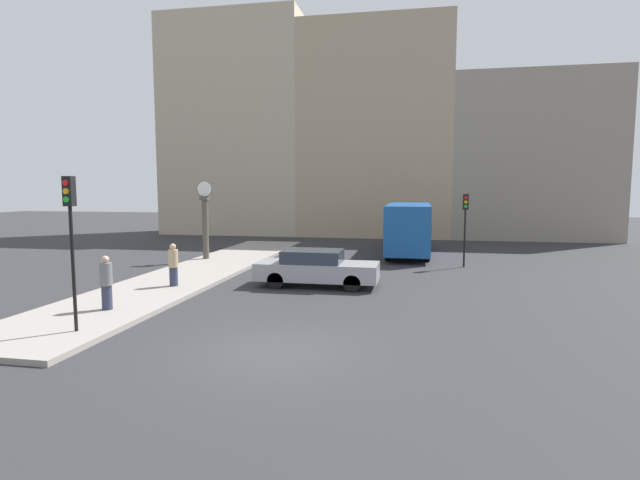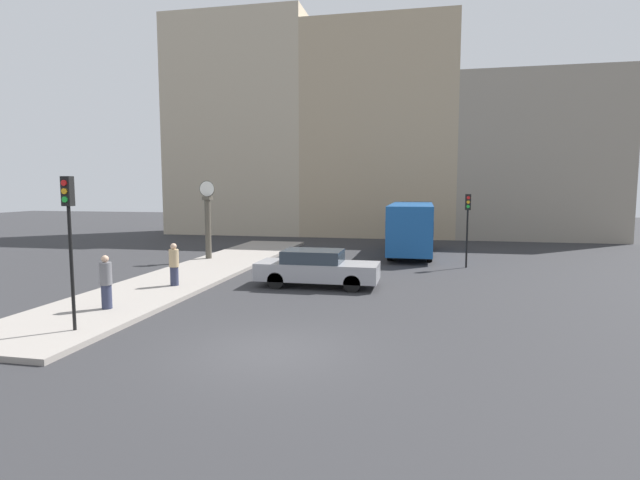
{
  "view_description": "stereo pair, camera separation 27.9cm",
  "coord_description": "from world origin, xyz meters",
  "px_view_note": "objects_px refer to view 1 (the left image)",
  "views": [
    {
      "loc": [
        3.27,
        -11.11,
        3.89
      ],
      "look_at": [
        -0.26,
        7.05,
        1.93
      ],
      "focal_mm": 28.0,
      "sensor_mm": 36.0,
      "label": 1
    },
    {
      "loc": [
        3.54,
        -11.05,
        3.89
      ],
      "look_at": [
        -0.26,
        7.05,
        1.93
      ],
      "focal_mm": 28.0,
      "sensor_mm": 36.0,
      "label": 2
    }
  ],
  "objects_px": {
    "traffic_light_near": "(71,222)",
    "pedestrian_tan_coat": "(173,265)",
    "street_clock": "(205,221)",
    "pedestrian_grey_jacket": "(106,283)",
    "sedan_car": "(316,268)",
    "traffic_light_far": "(465,215)",
    "bus_distant": "(409,226)"
  },
  "relations": [
    {
      "from": "pedestrian_tan_coat",
      "to": "traffic_light_far",
      "type": "bearing_deg",
      "value": 34.11
    },
    {
      "from": "sedan_car",
      "to": "pedestrian_tan_coat",
      "type": "xyz_separation_m",
      "value": [
        -5.2,
        -1.68,
        0.23
      ]
    },
    {
      "from": "traffic_light_near",
      "to": "pedestrian_tan_coat",
      "type": "distance_m",
      "value": 6.39
    },
    {
      "from": "bus_distant",
      "to": "pedestrian_tan_coat",
      "type": "xyz_separation_m",
      "value": [
        -8.57,
        -11.94,
        -0.71
      ]
    },
    {
      "from": "sedan_car",
      "to": "bus_distant",
      "type": "distance_m",
      "value": 10.84
    },
    {
      "from": "traffic_light_near",
      "to": "pedestrian_tan_coat",
      "type": "bearing_deg",
      "value": 93.39
    },
    {
      "from": "pedestrian_tan_coat",
      "to": "bus_distant",
      "type": "bearing_deg",
      "value": 54.31
    },
    {
      "from": "street_clock",
      "to": "pedestrian_tan_coat",
      "type": "height_order",
      "value": "street_clock"
    },
    {
      "from": "sedan_car",
      "to": "traffic_light_near",
      "type": "xyz_separation_m",
      "value": [
        -4.84,
        -7.71,
        2.28
      ]
    },
    {
      "from": "traffic_light_near",
      "to": "pedestrian_tan_coat",
      "type": "relative_size",
      "value": 2.48
    },
    {
      "from": "sedan_car",
      "to": "pedestrian_grey_jacket",
      "type": "height_order",
      "value": "pedestrian_grey_jacket"
    },
    {
      "from": "sedan_car",
      "to": "street_clock",
      "type": "height_order",
      "value": "street_clock"
    },
    {
      "from": "street_clock",
      "to": "pedestrian_grey_jacket",
      "type": "xyz_separation_m",
      "value": [
        1.55,
        -10.85,
        -1.17
      ]
    },
    {
      "from": "bus_distant",
      "to": "traffic_light_near",
      "type": "bearing_deg",
      "value": -114.57
    },
    {
      "from": "traffic_light_far",
      "to": "pedestrian_tan_coat",
      "type": "height_order",
      "value": "traffic_light_far"
    },
    {
      "from": "traffic_light_near",
      "to": "pedestrian_grey_jacket",
      "type": "bearing_deg",
      "value": 105.2
    },
    {
      "from": "sedan_car",
      "to": "pedestrian_tan_coat",
      "type": "relative_size",
      "value": 2.93
    },
    {
      "from": "traffic_light_far",
      "to": "pedestrian_grey_jacket",
      "type": "height_order",
      "value": "traffic_light_far"
    },
    {
      "from": "traffic_light_near",
      "to": "pedestrian_grey_jacket",
      "type": "height_order",
      "value": "traffic_light_near"
    },
    {
      "from": "sedan_car",
      "to": "pedestrian_tan_coat",
      "type": "height_order",
      "value": "pedestrian_tan_coat"
    },
    {
      "from": "street_clock",
      "to": "pedestrian_grey_jacket",
      "type": "bearing_deg",
      "value": -81.86
    },
    {
      "from": "pedestrian_tan_coat",
      "to": "pedestrian_grey_jacket",
      "type": "bearing_deg",
      "value": -93.82
    },
    {
      "from": "traffic_light_near",
      "to": "sedan_car",
      "type": "bearing_deg",
      "value": 57.9
    },
    {
      "from": "sedan_car",
      "to": "street_clock",
      "type": "bearing_deg",
      "value": 142.43
    },
    {
      "from": "pedestrian_tan_coat",
      "to": "traffic_light_near",
      "type": "bearing_deg",
      "value": -86.61
    },
    {
      "from": "sedan_car",
      "to": "pedestrian_grey_jacket",
      "type": "relative_size",
      "value": 2.86
    },
    {
      "from": "sedan_car",
      "to": "traffic_light_near",
      "type": "relative_size",
      "value": 1.18
    },
    {
      "from": "bus_distant",
      "to": "sedan_car",
      "type": "bearing_deg",
      "value": -108.22
    },
    {
      "from": "traffic_light_near",
      "to": "bus_distant",
      "type": "bearing_deg",
      "value": 65.43
    },
    {
      "from": "street_clock",
      "to": "pedestrian_grey_jacket",
      "type": "distance_m",
      "value": 11.02
    },
    {
      "from": "pedestrian_grey_jacket",
      "to": "traffic_light_far",
      "type": "bearing_deg",
      "value": 44.7
    },
    {
      "from": "traffic_light_near",
      "to": "street_clock",
      "type": "height_order",
      "value": "street_clock"
    }
  ]
}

